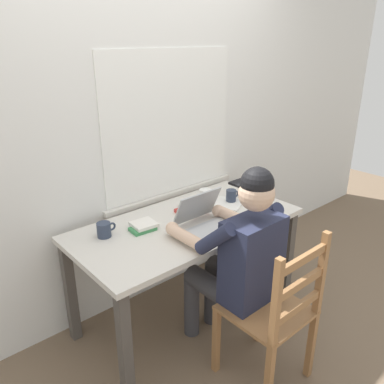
% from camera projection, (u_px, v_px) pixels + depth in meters
% --- Properties ---
extents(ground_plane, '(8.00, 8.00, 0.00)m').
position_uv_depth(ground_plane, '(187.00, 315.00, 2.78)').
color(ground_plane, brown).
extents(back_wall, '(6.00, 0.08, 2.60)m').
position_uv_depth(back_wall, '(143.00, 124.00, 2.62)').
color(back_wall, silver).
rests_on(back_wall, ground).
extents(desk, '(1.48, 0.74, 0.74)m').
position_uv_depth(desk, '(187.00, 235.00, 2.54)').
color(desk, beige).
rests_on(desk, ground).
extents(seated_person, '(0.50, 0.60, 1.24)m').
position_uv_depth(seated_person, '(238.00, 256.00, 2.22)').
color(seated_person, '#232842').
rests_on(seated_person, ground).
extents(wooden_chair, '(0.42, 0.42, 0.94)m').
position_uv_depth(wooden_chair, '(274.00, 313.00, 2.10)').
color(wooden_chair, olive).
rests_on(wooden_chair, ground).
extents(laptop, '(0.33, 0.32, 0.22)m').
position_uv_depth(laptop, '(208.00, 221.00, 2.40)').
color(laptop, '#ADAFB2').
rests_on(laptop, desk).
extents(computer_mouse, '(0.06, 0.10, 0.03)m').
position_uv_depth(computer_mouse, '(238.00, 217.00, 2.53)').
color(computer_mouse, '#ADAFB2').
rests_on(computer_mouse, desk).
extents(coffee_mug_white, '(0.12, 0.08, 0.09)m').
position_uv_depth(coffee_mug_white, '(205.00, 195.00, 2.82)').
color(coffee_mug_white, white).
rests_on(coffee_mug_white, desk).
extents(coffee_mug_dark, '(0.12, 0.08, 0.09)m').
position_uv_depth(coffee_mug_dark, '(104.00, 230.00, 2.31)').
color(coffee_mug_dark, '#2D384C').
rests_on(coffee_mug_dark, desk).
extents(coffee_mug_spare, '(0.11, 0.07, 0.10)m').
position_uv_depth(coffee_mug_spare, '(231.00, 196.00, 2.77)').
color(coffee_mug_spare, '#2D384C').
rests_on(coffee_mug_spare, desk).
extents(book_stack_main, '(0.17, 0.15, 0.04)m').
position_uv_depth(book_stack_main, '(143.00, 226.00, 2.40)').
color(book_stack_main, '#38844C').
rests_on(book_stack_main, desk).
extents(book_stack_side, '(0.21, 0.16, 0.06)m').
position_uv_depth(book_stack_side, '(193.00, 208.00, 2.64)').
color(book_stack_side, '#BC332D').
rests_on(book_stack_side, desk).
extents(paper_pile_near_laptop, '(0.28, 0.27, 0.01)m').
position_uv_depth(paper_pile_near_laptop, '(228.00, 204.00, 2.76)').
color(paper_pile_near_laptop, white).
rests_on(paper_pile_near_laptop, desk).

